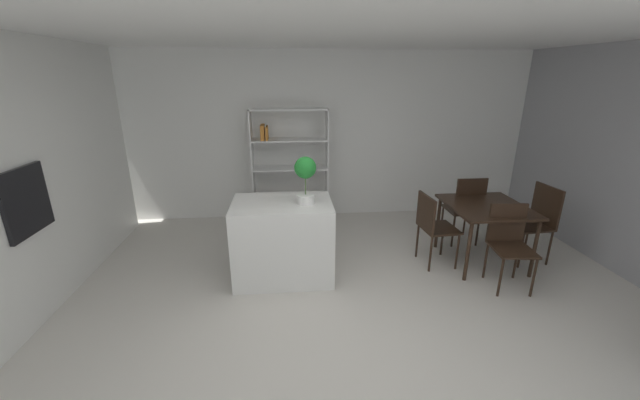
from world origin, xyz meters
TOP-DOWN VIEW (x-y plane):
  - ground_plane at (0.00, 0.00)m, footprint 9.74×9.74m
  - ceiling_slab at (0.00, 0.00)m, footprint 7.08×6.26m
  - back_partition at (0.00, 3.10)m, footprint 7.08×0.06m
  - built_in_oven at (-2.80, 0.53)m, footprint 0.06×0.59m
  - kitchen_island at (-0.51, 1.06)m, footprint 1.12×0.77m
  - potted_plant_on_island at (-0.24, 1.01)m, footprint 0.24×0.24m
  - open_bookshelf at (-0.43, 2.74)m, footprint 1.17×0.37m
  - dining_table at (1.99, 1.20)m, footprint 0.92×1.00m
  - dining_chair_island_side at (1.32, 1.20)m, footprint 0.44×0.48m
  - dining_chair_far at (1.99, 1.72)m, footprint 0.41×0.45m
  - dining_chair_window_side at (2.68, 1.21)m, footprint 0.49×0.49m
  - dining_chair_near at (2.00, 0.68)m, footprint 0.46×0.49m

SIDE VIEW (x-z plane):
  - ground_plane at x=0.00m, z-range 0.00..0.00m
  - kitchen_island at x=-0.51m, z-range 0.00..0.92m
  - dining_chair_near at x=2.00m, z-range 0.09..1.01m
  - dining_chair_island_side at x=1.32m, z-range 0.10..1.01m
  - dining_chair_window_side at x=2.68m, z-range 0.09..1.06m
  - dining_chair_far at x=1.99m, z-range 0.09..1.07m
  - dining_table at x=1.99m, z-range 0.30..1.06m
  - open_bookshelf at x=-0.43m, z-range -0.01..1.80m
  - built_in_oven at x=-2.80m, z-range 0.89..1.50m
  - potted_plant_on_island at x=-0.24m, z-range 0.99..1.51m
  - back_partition at x=0.00m, z-range 0.00..2.65m
  - ceiling_slab at x=0.00m, z-range 2.65..2.71m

